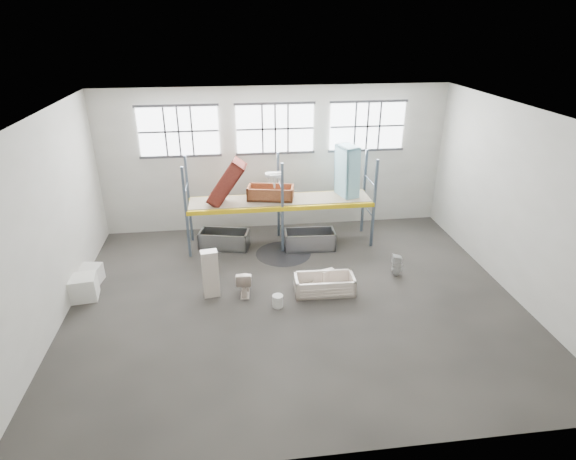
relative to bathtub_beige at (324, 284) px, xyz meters
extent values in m
cube|color=#4A4540|center=(-0.87, -0.27, -0.29)|extent=(12.00, 10.00, 0.10)
cube|color=silver|center=(-0.87, -0.27, 4.81)|extent=(12.00, 10.00, 0.10)
cube|color=#B5B3A8|center=(-0.87, 4.78, 2.26)|extent=(12.00, 0.10, 5.00)
cube|color=#A19F96|center=(-0.87, -5.32, 2.26)|extent=(12.00, 0.10, 5.00)
cube|color=#B8B6AA|center=(-6.92, -0.27, 2.26)|extent=(0.10, 10.00, 5.00)
cube|color=#9E9C92|center=(5.18, -0.27, 2.26)|extent=(0.10, 10.00, 5.00)
cube|color=white|center=(-4.07, 4.67, 3.36)|extent=(2.60, 0.04, 1.60)
cube|color=white|center=(-0.87, 4.67, 3.36)|extent=(2.60, 0.04, 1.60)
cube|color=white|center=(2.33, 4.67, 3.36)|extent=(2.60, 0.04, 1.60)
cube|color=slate|center=(-3.87, 2.63, 1.26)|extent=(0.08, 0.08, 3.00)
cube|color=slate|center=(-3.87, 3.83, 1.26)|extent=(0.08, 0.08, 3.00)
cube|color=slate|center=(-0.87, 2.63, 1.26)|extent=(0.08, 0.08, 3.00)
cube|color=slate|center=(-0.87, 3.83, 1.26)|extent=(0.08, 0.08, 3.00)
cube|color=slate|center=(2.13, 2.63, 1.26)|extent=(0.08, 0.08, 3.00)
cube|color=slate|center=(2.13, 3.83, 1.26)|extent=(0.08, 0.08, 3.00)
cube|color=yellow|center=(-0.87, 2.63, 1.26)|extent=(6.00, 0.10, 0.14)
cube|color=yellow|center=(-0.87, 3.83, 1.26)|extent=(6.00, 0.10, 0.14)
cube|color=gray|center=(-0.87, 3.23, 1.34)|extent=(5.90, 1.10, 0.03)
cylinder|color=black|center=(-0.87, 2.43, -0.24)|extent=(1.80, 1.80, 0.00)
cube|color=beige|center=(0.17, 0.39, 0.04)|extent=(0.44, 0.31, 0.38)
imported|color=beige|center=(-0.46, 0.34, -0.08)|extent=(0.49, 0.49, 0.15)
imported|color=#F4DFCD|center=(-2.21, 0.19, 0.14)|extent=(0.50, 0.79, 0.77)
cube|color=beige|center=(-3.13, 0.23, 0.44)|extent=(0.48, 0.35, 1.37)
imported|color=silver|center=(2.32, 0.62, 0.10)|extent=(0.35, 0.35, 0.68)
imported|color=silver|center=(-1.07, 3.04, 1.85)|extent=(0.60, 0.47, 0.52)
cylinder|color=silver|center=(-1.37, -0.55, -0.08)|extent=(0.38, 0.38, 0.34)
cube|color=white|center=(-6.61, 0.53, 0.09)|extent=(0.85, 0.75, 0.66)
cube|color=silver|center=(-6.63, 1.36, 0.01)|extent=(0.69, 0.69, 0.51)
camera|label=1|loc=(-2.41, -10.87, 6.79)|focal=28.86mm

